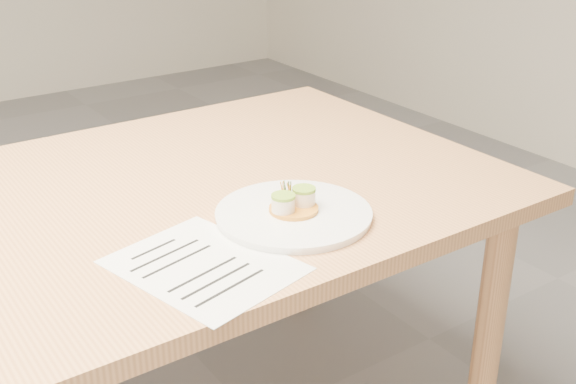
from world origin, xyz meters
TOP-DOWN VIEW (x-y plane):
  - dinner_plate at (0.60, -0.27)m, footprint 0.32×0.32m
  - recipe_sheet at (0.36, -0.33)m, footprint 0.32×0.37m

SIDE VIEW (x-z plane):
  - recipe_sheet at x=0.36m, z-range 0.75..0.75m
  - dinner_plate at x=0.60m, z-range 0.72..0.80m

